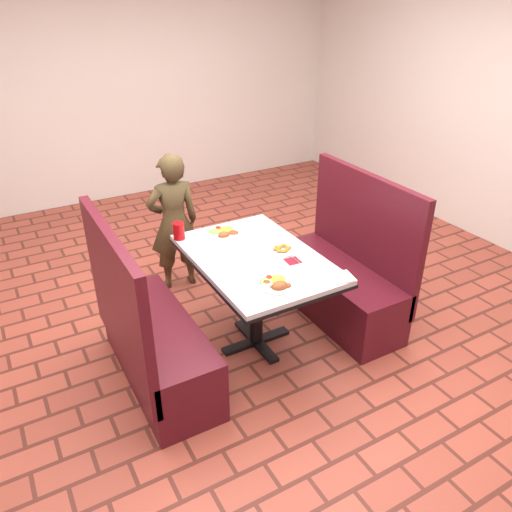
% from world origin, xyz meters
% --- Properties ---
extents(room, '(7.00, 7.04, 2.82)m').
position_xyz_m(room, '(0.00, 0.00, 1.91)').
color(room, '#A34635').
rests_on(room, ground).
extents(dining_table, '(0.81, 1.21, 0.75)m').
position_xyz_m(dining_table, '(0.00, 0.00, 0.65)').
color(dining_table, silver).
rests_on(dining_table, ground).
extents(booth_bench_left, '(0.47, 1.20, 1.17)m').
position_xyz_m(booth_bench_left, '(-0.80, 0.00, 0.33)').
color(booth_bench_left, '#4F121C').
rests_on(booth_bench_left, ground).
extents(booth_bench_right, '(0.47, 1.20, 1.17)m').
position_xyz_m(booth_bench_right, '(0.80, 0.00, 0.33)').
color(booth_bench_right, '#4F121C').
rests_on(booth_bench_right, ground).
extents(diner_person, '(0.47, 0.33, 1.22)m').
position_xyz_m(diner_person, '(-0.19, 1.09, 0.61)').
color(diner_person, brown).
rests_on(diner_person, ground).
extents(near_dinner_plate, '(0.25, 0.25, 0.08)m').
position_xyz_m(near_dinner_plate, '(-0.08, -0.40, 0.78)').
color(near_dinner_plate, white).
rests_on(near_dinner_plate, dining_table).
extents(far_dinner_plate, '(0.27, 0.27, 0.07)m').
position_xyz_m(far_dinner_plate, '(-0.04, 0.42, 0.77)').
color(far_dinner_plate, white).
rests_on(far_dinner_plate, dining_table).
extents(plantain_plate, '(0.20, 0.20, 0.03)m').
position_xyz_m(plantain_plate, '(0.20, -0.03, 0.76)').
color(plantain_plate, white).
rests_on(plantain_plate, dining_table).
extents(maroon_napkin, '(0.11, 0.11, 0.00)m').
position_xyz_m(maroon_napkin, '(0.18, -0.18, 0.75)').
color(maroon_napkin, maroon).
rests_on(maroon_napkin, dining_table).
extents(spoon_utensil, '(0.02, 0.13, 0.00)m').
position_xyz_m(spoon_utensil, '(0.20, -0.17, 0.76)').
color(spoon_utensil, silver).
rests_on(spoon_utensil, dining_table).
extents(red_tumbler, '(0.08, 0.08, 0.13)m').
position_xyz_m(red_tumbler, '(-0.36, 0.51, 0.81)').
color(red_tumbler, '#AE0B10').
rests_on(red_tumbler, dining_table).
extents(paper_napkin, '(0.21, 0.17, 0.01)m').
position_xyz_m(paper_napkin, '(0.31, -0.52, 0.76)').
color(paper_napkin, white).
rests_on(paper_napkin, dining_table).
extents(knife_utensil, '(0.01, 0.16, 0.00)m').
position_xyz_m(knife_utensil, '(-0.05, -0.35, 0.76)').
color(knife_utensil, silver).
rests_on(knife_utensil, dining_table).
extents(fork_utensil, '(0.06, 0.16, 0.00)m').
position_xyz_m(fork_utensil, '(-0.07, -0.36, 0.76)').
color(fork_utensil, silver).
rests_on(fork_utensil, dining_table).
extents(lettuce_shreds, '(0.28, 0.32, 0.00)m').
position_xyz_m(lettuce_shreds, '(0.04, 0.06, 0.75)').
color(lettuce_shreds, '#83B046').
rests_on(lettuce_shreds, dining_table).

